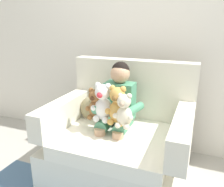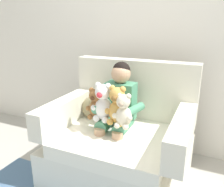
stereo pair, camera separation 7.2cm
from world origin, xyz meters
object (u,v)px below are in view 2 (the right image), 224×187
object	(u,v)px
plush_brown	(96,104)
plush_honey	(117,106)
armchair	(121,143)
throw_pillow	(95,108)
plush_white	(103,103)
seated_child	(118,105)
plush_cream	(123,111)

from	to	relation	value
plush_brown	plush_honey	bearing A→B (deg)	-25.70
plush_honey	armchair	bearing A→B (deg)	78.62
plush_honey	throw_pillow	size ratio (longest dim) A/B	1.24
armchair	throw_pillow	size ratio (longest dim) A/B	4.55
plush_brown	plush_white	distance (m)	0.08
plush_honey	plush_white	xyz separation A→B (m)	(-0.14, 0.02, 0.00)
plush_white	seated_child	bearing A→B (deg)	42.59
seated_child	plush_white	size ratio (longest dim) A/B	2.51
armchair	seated_child	xyz separation A→B (m)	(-0.05, 0.03, 0.34)
plush_brown	throw_pillow	size ratio (longest dim) A/B	1.05
plush_honey	throw_pillow	distance (m)	0.45
armchair	plush_brown	distance (m)	0.43
plush_brown	throw_pillow	world-z (taller)	plush_brown
armchair	throw_pillow	world-z (taller)	armchair
plush_honey	throw_pillow	xyz separation A→B (m)	(-0.34, 0.25, -0.16)
plush_cream	plush_honey	distance (m)	0.08
armchair	throw_pillow	bearing A→B (deg)	159.16
seated_child	throw_pillow	world-z (taller)	seated_child
plush_cream	plush_brown	world-z (taller)	plush_cream
plush_honey	plush_white	distance (m)	0.14
plush_brown	plush_white	world-z (taller)	plush_white
seated_child	plush_white	world-z (taller)	seated_child
plush_cream	armchair	bearing A→B (deg)	111.65
plush_honey	seated_child	bearing A→B (deg)	94.77
plush_cream	throw_pillow	bearing A→B (deg)	140.78
seated_child	plush_white	distance (m)	0.17
plush_cream	plush_white	bearing A→B (deg)	160.85
plush_cream	seated_child	bearing A→B (deg)	119.52
seated_child	plush_brown	xyz separation A→B (m)	(-0.15, -0.13, 0.02)
plush_honey	plush_brown	distance (m)	0.21
armchair	plush_white	distance (m)	0.43
throw_pillow	plush_cream	bearing A→B (deg)	-35.34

